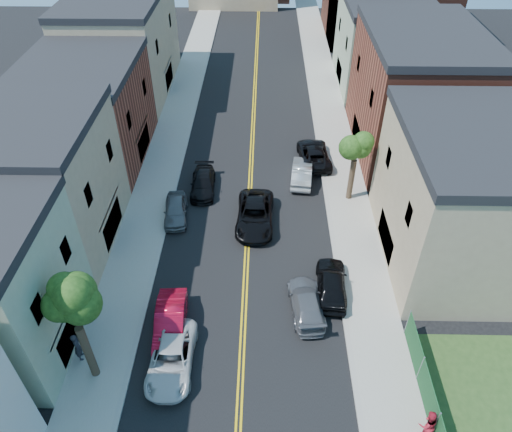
# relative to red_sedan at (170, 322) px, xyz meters

# --- Properties ---
(sidewalk_left) EXTENTS (3.20, 100.00, 0.15)m
(sidewalk_left) POSITION_rel_red_sedan_xyz_m (-3.67, 23.03, -0.72)
(sidewalk_left) COLOR gray
(sidewalk_left) RESTS_ON ground
(sidewalk_right) EXTENTS (3.20, 100.00, 0.15)m
(sidewalk_right) POSITION_rel_red_sedan_xyz_m (12.13, 23.03, -0.72)
(sidewalk_right) COLOR gray
(sidewalk_right) RESTS_ON ground
(curb_left) EXTENTS (0.30, 100.00, 0.15)m
(curb_left) POSITION_rel_red_sedan_xyz_m (-1.92, 23.03, -0.72)
(curb_left) COLOR gray
(curb_left) RESTS_ON ground
(curb_right) EXTENTS (0.30, 100.00, 0.15)m
(curb_right) POSITION_rel_red_sedan_xyz_m (10.38, 23.03, -0.72)
(curb_right) COLOR gray
(curb_right) RESTS_ON ground
(bldg_left_tan_near) EXTENTS (9.00, 10.00, 9.00)m
(bldg_left_tan_near) POSITION_rel_red_sedan_xyz_m (-9.77, 8.03, 3.71)
(bldg_left_tan_near) COLOR #998466
(bldg_left_tan_near) RESTS_ON ground
(bldg_left_brick) EXTENTS (9.00, 12.00, 8.00)m
(bldg_left_brick) POSITION_rel_red_sedan_xyz_m (-9.77, 19.03, 3.21)
(bldg_left_brick) COLOR brown
(bldg_left_brick) RESTS_ON ground
(bldg_left_tan_far) EXTENTS (9.00, 16.00, 9.50)m
(bldg_left_tan_far) POSITION_rel_red_sedan_xyz_m (-9.77, 33.03, 3.96)
(bldg_left_tan_far) COLOR #998466
(bldg_left_tan_far) RESTS_ON ground
(bldg_right_tan) EXTENTS (9.00, 12.00, 9.00)m
(bldg_right_tan) POSITION_rel_red_sedan_xyz_m (18.23, 7.03, 3.71)
(bldg_right_tan) COLOR #998466
(bldg_right_tan) RESTS_ON ground
(bldg_right_brick) EXTENTS (9.00, 14.00, 10.00)m
(bldg_right_brick) POSITION_rel_red_sedan_xyz_m (18.23, 21.03, 4.21)
(bldg_right_brick) COLOR brown
(bldg_right_brick) RESTS_ON ground
(bldg_right_palegrn) EXTENTS (9.00, 12.00, 8.50)m
(bldg_right_palegrn) POSITION_rel_red_sedan_xyz_m (18.23, 35.03, 3.46)
(bldg_right_palegrn) COLOR gray
(bldg_right_palegrn) RESTS_ON ground
(tree_left_mid) EXTENTS (5.20, 5.20, 9.29)m
(tree_left_mid) POSITION_rel_red_sedan_xyz_m (-3.65, -2.96, 5.79)
(tree_left_mid) COLOR #322819
(tree_left_mid) RESTS_ON sidewalk_left
(tree_right_far) EXTENTS (4.40, 4.40, 8.03)m
(tree_right_far) POSITION_rel_red_sedan_xyz_m (12.15, 13.04, 4.96)
(tree_right_far) COLOR #322819
(tree_right_far) RESTS_ON sidewalk_right
(red_sedan) EXTENTS (1.99, 4.92, 1.59)m
(red_sedan) POSITION_rel_red_sedan_xyz_m (0.00, 0.00, 0.00)
(red_sedan) COLOR #B50C26
(red_sedan) RESTS_ON ground
(white_pickup) EXTENTS (2.38, 5.13, 1.42)m
(white_pickup) POSITION_rel_red_sedan_xyz_m (0.43, -2.34, -0.08)
(white_pickup) COLOR silver
(white_pickup) RESTS_ON ground
(grey_car_left) EXTENTS (2.13, 4.32, 1.42)m
(grey_car_left) POSITION_rel_red_sedan_xyz_m (-1.27, 10.49, -0.09)
(grey_car_left) COLOR #54585C
(grey_car_left) RESTS_ON ground
(black_car_left) EXTENTS (2.05, 4.71, 1.35)m
(black_car_left) POSITION_rel_red_sedan_xyz_m (0.43, 14.01, -0.12)
(black_car_left) COLOR black
(black_car_left) RESTS_ON ground
(grey_car_right) EXTENTS (2.37, 4.87, 1.37)m
(grey_car_right) POSITION_rel_red_sedan_xyz_m (8.03, 1.71, -0.11)
(grey_car_right) COLOR #55565C
(grey_car_right) RESTS_ON ground
(black_car_right) EXTENTS (2.20, 4.80, 1.59)m
(black_car_right) POSITION_rel_red_sedan_xyz_m (9.73, 3.24, 0.00)
(black_car_right) COLOR black
(black_car_right) RESTS_ON ground
(silver_car_right) EXTENTS (2.08, 4.79, 1.53)m
(silver_car_right) POSITION_rel_red_sedan_xyz_m (8.52, 15.56, -0.03)
(silver_car_right) COLOR #999CA0
(silver_car_right) RESTS_ON ground
(dark_car_right_far) EXTENTS (2.97, 5.69, 1.53)m
(dark_car_right_far) POSITION_rel_red_sedan_xyz_m (9.73, 18.43, -0.03)
(dark_car_right_far) COLOR black
(dark_car_right_far) RESTS_ON ground
(black_suv_lane) EXTENTS (2.84, 5.89, 1.62)m
(black_suv_lane) POSITION_rel_red_sedan_xyz_m (4.73, 9.90, 0.01)
(black_suv_lane) COLOR black
(black_suv_lane) RESTS_ON ground
(pedestrian_left) EXTENTS (0.64, 0.81, 1.94)m
(pedestrian_left) POSITION_rel_red_sedan_xyz_m (-4.74, -1.99, 0.33)
(pedestrian_left) COLOR #24242B
(pedestrian_left) RESTS_ON sidewalk_left
(pedestrian_right) EXTENTS (1.02, 0.84, 1.95)m
(pedestrian_right) POSITION_rel_red_sedan_xyz_m (13.33, -6.00, 0.33)
(pedestrian_right) COLOR #A91A2C
(pedestrian_right) RESTS_ON sidewalk_right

